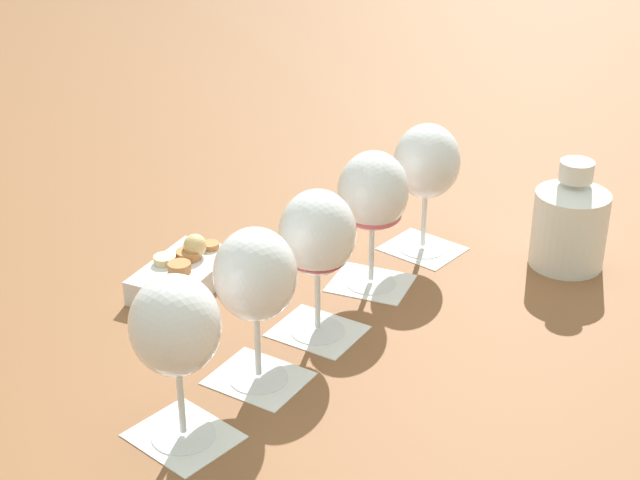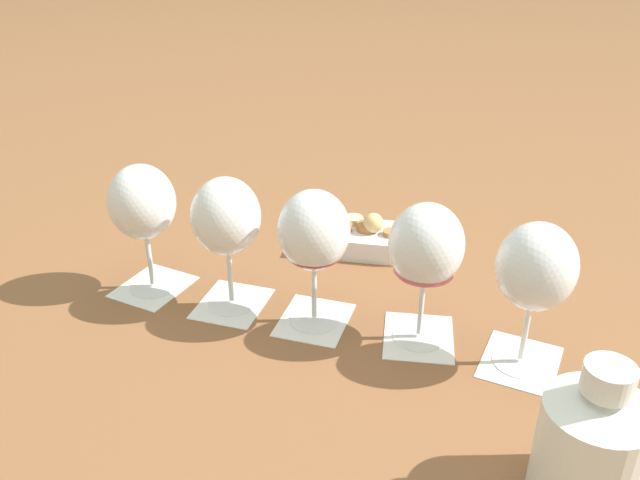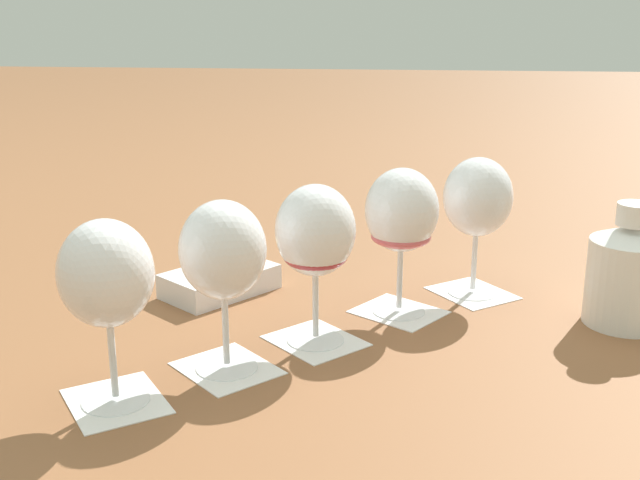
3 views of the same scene
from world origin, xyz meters
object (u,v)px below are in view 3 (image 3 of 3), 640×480
at_px(snack_dish, 221,278).
at_px(wine_glass_4, 106,281).
at_px(wine_glass_2, 315,237).
at_px(wine_glass_0, 478,203).
at_px(wine_glass_3, 223,257).
at_px(ceramic_vase, 630,272).
at_px(wine_glass_1, 402,216).

bearing_deg(snack_dish, wine_glass_4, 83.79).
bearing_deg(snack_dish, wine_glass_2, 134.40).
height_order(wine_glass_0, wine_glass_3, same).
bearing_deg(ceramic_vase, wine_glass_4, 25.49).
bearing_deg(wine_glass_4, wine_glass_2, -137.03).
height_order(wine_glass_1, ceramic_vase, wine_glass_1).
bearing_deg(ceramic_vase, snack_dish, -5.87).
bearing_deg(wine_glass_2, snack_dish, -45.60).
height_order(wine_glass_2, snack_dish, wine_glass_2).
distance_m(wine_glass_2, wine_glass_3, 0.12).
distance_m(wine_glass_1, snack_dish, 0.27).
bearing_deg(wine_glass_0, wine_glass_4, 43.02).
bearing_deg(wine_glass_3, ceramic_vase, -158.76).
bearing_deg(wine_glass_0, wine_glass_3, 43.23).
distance_m(wine_glass_0, wine_glass_3, 0.40).
distance_m(wine_glass_0, snack_dish, 0.37).
height_order(wine_glass_3, ceramic_vase, wine_glass_3).
bearing_deg(snack_dish, wine_glass_3, 104.21).
relative_size(wine_glass_3, wine_glass_4, 1.00).
relative_size(wine_glass_0, ceramic_vase, 1.22).
bearing_deg(wine_glass_3, wine_glass_2, -136.40).
xyz_separation_m(wine_glass_1, snack_dish, (0.25, -0.05, -0.11)).
distance_m(wine_glass_2, ceramic_vase, 0.40).
height_order(wine_glass_0, ceramic_vase, wine_glass_0).
bearing_deg(wine_glass_1, snack_dish, -11.14).
relative_size(wine_glass_1, ceramic_vase, 1.22).
bearing_deg(snack_dish, wine_glass_0, -174.50).
distance_m(wine_glass_2, wine_glass_4, 0.25).
relative_size(wine_glass_3, snack_dish, 1.09).
relative_size(wine_glass_0, wine_glass_4, 1.00).
xyz_separation_m(wine_glass_3, snack_dish, (0.06, -0.24, -0.11)).
relative_size(wine_glass_2, wine_glass_3, 1.00).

